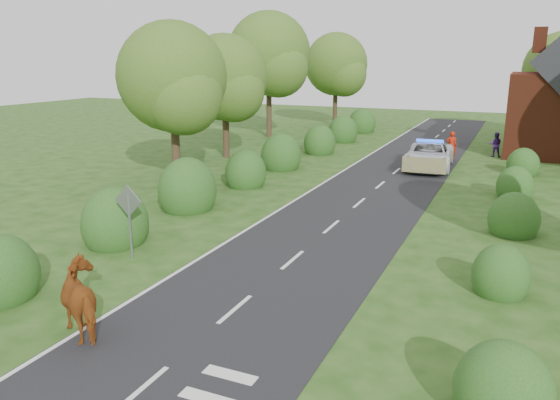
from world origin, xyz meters
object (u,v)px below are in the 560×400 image
at_px(pedestrian_red, 451,145).
at_px(pedestrian_purple, 495,145).
at_px(police_van, 429,155).
at_px(cow, 87,304).
at_px(road_sign, 129,211).

xyz_separation_m(pedestrian_red, pedestrian_purple, (2.60, 2.24, -0.10)).
bearing_deg(police_van, cow, -103.81).
relative_size(cow, pedestrian_purple, 1.28).
xyz_separation_m(road_sign, pedestrian_purple, (10.01, 25.54, -0.83)).
height_order(road_sign, cow, road_sign).
relative_size(road_sign, cow, 1.19).
distance_m(police_van, pedestrian_red, 3.73).
bearing_deg(road_sign, pedestrian_purple, 68.60).
bearing_deg(road_sign, cow, -62.82).
distance_m(road_sign, pedestrian_purple, 27.45).
bearing_deg(pedestrian_purple, pedestrian_red, 37.01).
xyz_separation_m(road_sign, pedestrian_red, (7.41, 23.30, -0.72)).
height_order(road_sign, police_van, road_sign).
xyz_separation_m(road_sign, police_van, (6.55, 19.67, -0.85)).
bearing_deg(police_van, pedestrian_red, 72.79).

